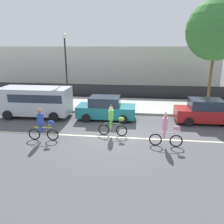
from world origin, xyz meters
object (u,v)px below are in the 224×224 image
(parade_cyclist_pink, at_px, (167,131))
(parked_van_silver, at_px, (37,100))
(parade_cyclist_cobalt, at_px, (43,126))
(parked_car_teal, at_px, (106,109))
(parade_cyclist_lime, at_px, (113,122))
(parked_car_red, at_px, (206,112))
(street_lamp_post, at_px, (66,60))

(parade_cyclist_pink, xyz_separation_m, parked_van_silver, (-8.87, 4.05, 0.44))
(parade_cyclist_cobalt, relative_size, parked_car_teal, 0.47)
(parade_cyclist_cobalt, relative_size, parade_cyclist_lime, 1.00)
(parade_cyclist_pink, relative_size, parked_car_red, 0.47)
(parade_cyclist_pink, bearing_deg, parade_cyclist_cobalt, -179.85)
(parked_car_red, bearing_deg, parade_cyclist_cobalt, -157.06)
(parade_cyclist_lime, relative_size, street_lamp_post, 0.33)
(street_lamp_post, bearing_deg, parade_cyclist_lime, -52.53)
(parade_cyclist_pink, relative_size, street_lamp_post, 0.33)
(parked_car_teal, bearing_deg, parked_car_red, 0.08)
(parade_cyclist_cobalt, bearing_deg, parked_van_silver, 118.79)
(parade_cyclist_pink, bearing_deg, parade_cyclist_lime, 159.37)
(parade_cyclist_pink, bearing_deg, parked_van_silver, 155.47)
(parade_cyclist_lime, distance_m, parked_car_teal, 3.12)
(street_lamp_post, bearing_deg, parked_car_teal, -38.85)
(parade_cyclist_pink, distance_m, parked_car_teal, 5.56)
(parked_car_red, height_order, parked_car_teal, same)
(parade_cyclist_cobalt, height_order, parked_van_silver, parked_van_silver)
(parked_car_teal, relative_size, street_lamp_post, 0.70)
(parked_car_red, relative_size, parked_car_teal, 1.00)
(parade_cyclist_cobalt, relative_size, street_lamp_post, 0.33)
(parked_car_red, relative_size, street_lamp_post, 0.70)
(parade_cyclist_cobalt, xyz_separation_m, parade_cyclist_pink, (6.64, 0.02, 0.00))
(parade_cyclist_cobalt, height_order, parade_cyclist_lime, same)
(parade_cyclist_lime, bearing_deg, parked_car_red, 26.61)
(parade_cyclist_cobalt, height_order, parked_car_teal, parade_cyclist_cobalt)
(parade_cyclist_lime, height_order, parked_car_teal, parade_cyclist_lime)
(parade_cyclist_cobalt, bearing_deg, parked_car_red, 22.94)
(parade_cyclist_pink, bearing_deg, parked_car_teal, 132.61)
(parade_cyclist_lime, height_order, street_lamp_post, street_lamp_post)
(parked_car_teal, bearing_deg, parade_cyclist_lime, -74.08)
(parked_car_teal, bearing_deg, parked_van_silver, -179.56)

